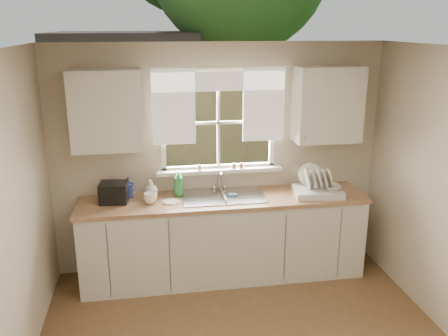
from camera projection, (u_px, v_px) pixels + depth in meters
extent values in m
cube|color=beige|center=(219.00, 216.00, 5.40)|extent=(3.60, 0.02, 1.15)
cube|color=beige|center=(218.00, 59.00, 4.89)|extent=(3.60, 0.02, 0.35)
cube|color=beige|center=(104.00, 127.00, 4.90)|extent=(1.20, 0.02, 1.00)
cube|color=beige|center=(325.00, 120.00, 5.27)|extent=(1.20, 0.02, 1.00)
cube|color=silver|center=(267.00, 52.00, 2.95)|extent=(3.60, 4.00, 0.02)
cube|color=white|center=(219.00, 167.00, 5.25)|extent=(1.30, 0.06, 0.05)
cube|color=white|center=(218.00, 76.00, 4.96)|extent=(1.30, 0.06, 0.05)
cube|color=white|center=(162.00, 125.00, 5.01)|extent=(0.05, 0.06, 1.05)
cube|color=white|center=(272.00, 121.00, 5.20)|extent=(0.05, 0.06, 1.05)
cube|color=white|center=(218.00, 123.00, 5.11)|extent=(0.03, 0.04, 1.00)
cube|color=white|center=(218.00, 123.00, 5.11)|extent=(1.20, 0.04, 0.03)
cube|color=white|center=(219.00, 170.00, 5.20)|extent=(1.38, 0.14, 0.04)
cylinder|color=white|center=(219.00, 67.00, 4.86)|extent=(1.50, 0.02, 0.02)
cube|color=white|center=(174.00, 107.00, 4.91)|extent=(0.45, 0.02, 0.80)
cube|color=white|center=(264.00, 104.00, 5.06)|extent=(0.45, 0.02, 0.80)
cube|color=white|center=(219.00, 81.00, 4.91)|extent=(1.40, 0.02, 0.20)
cube|color=silver|center=(224.00, 239.00, 5.14)|extent=(3.00, 0.62, 0.87)
cube|color=#A67853|center=(224.00, 200.00, 5.01)|extent=(3.04, 0.65, 0.04)
cube|color=silver|center=(107.00, 110.00, 4.68)|extent=(0.70, 0.33, 0.80)
cube|color=silver|center=(328.00, 104.00, 5.04)|extent=(0.70, 0.33, 0.80)
cube|color=beige|center=(296.00, 170.00, 5.38)|extent=(0.08, 0.01, 0.12)
cylinder|color=brown|center=(200.00, 167.00, 5.13)|extent=(0.04, 0.04, 0.06)
cylinder|color=brown|center=(234.00, 166.00, 5.19)|extent=(0.04, 0.04, 0.06)
cylinder|color=brown|center=(241.00, 165.00, 5.20)|extent=(0.04, 0.04, 0.06)
cube|color=#335421|center=(184.00, 153.00, 10.29)|extent=(20.00, 10.00, 0.02)
cube|color=olive|center=(192.00, 132.00, 8.14)|extent=(8.00, 0.10, 1.80)
cube|color=maroon|center=(127.00, 93.00, 11.19)|extent=(3.00, 3.00, 2.20)
cube|color=black|center=(123.00, 39.00, 10.83)|extent=(3.20, 3.20, 0.30)
cylinder|color=#423021|center=(239.00, 72.00, 10.98)|extent=(0.36, 0.36, 3.20)
cube|color=#B7B7BC|center=(223.00, 204.00, 5.05)|extent=(0.84, 0.46, 0.18)
cube|color=#B7B7BC|center=(223.00, 197.00, 5.03)|extent=(0.88, 0.50, 0.01)
cube|color=#B7B7BC|center=(223.00, 199.00, 5.03)|extent=(0.02, 0.41, 0.14)
cylinder|color=silver|center=(219.00, 180.00, 5.23)|extent=(0.03, 0.03, 0.22)
cylinder|color=silver|center=(221.00, 172.00, 5.12)|extent=(0.02, 0.18, 0.02)
sphere|color=silver|center=(214.00, 187.00, 5.25)|extent=(0.05, 0.05, 0.05)
sphere|color=silver|center=(225.00, 186.00, 5.26)|extent=(0.05, 0.05, 0.05)
cube|color=silver|center=(318.00, 191.00, 5.09)|extent=(0.55, 0.44, 0.07)
cylinder|color=white|center=(310.00, 175.00, 5.15)|extent=(0.27, 0.11, 0.25)
cylinder|color=white|center=(307.00, 179.00, 5.05)|extent=(0.09, 0.23, 0.22)
cylinder|color=white|center=(313.00, 179.00, 5.05)|extent=(0.09, 0.23, 0.22)
cylinder|color=white|center=(318.00, 179.00, 5.05)|extent=(0.09, 0.23, 0.22)
cylinder|color=white|center=(324.00, 179.00, 5.05)|extent=(0.09, 0.23, 0.22)
cylinder|color=white|center=(329.00, 179.00, 5.06)|extent=(0.09, 0.23, 0.22)
imported|color=silver|center=(332.00, 187.00, 5.05)|extent=(0.22, 0.22, 0.05)
imported|color=#2C883C|center=(179.00, 183.00, 5.03)|extent=(0.12, 0.12, 0.28)
imported|color=#314DB9|center=(128.00, 187.00, 5.00)|extent=(0.11, 0.11, 0.22)
imported|color=beige|center=(151.00, 189.00, 5.00)|extent=(0.19, 0.19, 0.19)
cylinder|color=silver|center=(171.00, 202.00, 4.88)|extent=(0.18, 0.18, 0.01)
imported|color=white|center=(150.00, 198.00, 4.84)|extent=(0.18, 0.18, 0.11)
cube|color=black|center=(114.00, 192.00, 4.86)|extent=(0.30, 0.27, 0.21)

